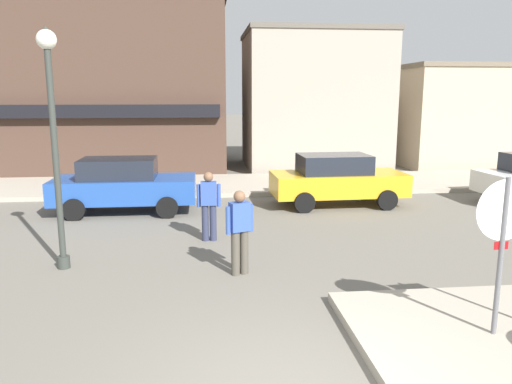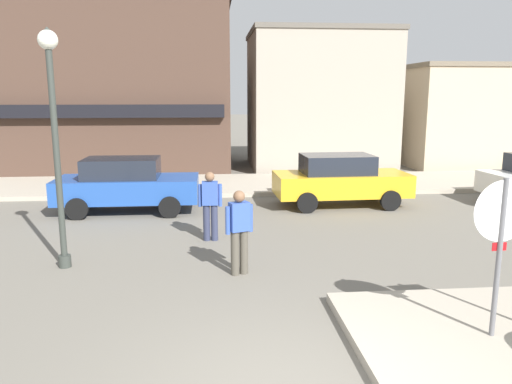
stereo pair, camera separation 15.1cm
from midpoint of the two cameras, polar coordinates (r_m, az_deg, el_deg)
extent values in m
cube|color=#A89E8C|center=(18.41, -3.11, 0.87)|extent=(80.00, 4.00, 0.15)
cylinder|color=slate|center=(7.36, 25.59, -7.35)|extent=(0.07, 0.07, 2.30)
cylinder|color=red|center=(7.20, 25.99, -1.85)|extent=(0.76, 0.06, 0.76)
cylinder|color=white|center=(7.19, 26.05, -1.87)|extent=(0.82, 0.06, 0.82)
cube|color=red|center=(7.31, 25.69, -5.53)|extent=(0.20, 0.02, 0.11)
cylinder|color=#333833|center=(10.13, -22.29, 3.23)|extent=(0.12, 0.12, 4.20)
cylinder|color=#333833|center=(10.56, -21.50, -7.47)|extent=(0.24, 0.24, 0.24)
sphere|color=white|center=(10.10, -23.25, 15.72)|extent=(0.36, 0.36, 0.36)
cone|color=#333833|center=(10.12, -23.31, 16.53)|extent=(0.32, 0.32, 0.18)
cube|color=#234C9E|center=(14.78, -15.03, 0.31)|extent=(4.00, 1.71, 0.66)
cube|color=#1E232D|center=(14.71, -15.72, 2.63)|extent=(2.08, 1.40, 0.56)
cylinder|color=black|center=(15.54, -9.96, -0.36)|extent=(0.60, 0.18, 0.60)
cylinder|color=black|center=(13.88, -10.43, -1.74)|extent=(0.60, 0.18, 0.60)
cylinder|color=black|center=(15.91, -18.91, -0.53)|extent=(0.60, 0.18, 0.60)
cylinder|color=black|center=(14.29, -20.39, -1.89)|extent=(0.60, 0.18, 0.60)
cube|color=gold|center=(15.38, 9.08, 0.96)|extent=(4.06, 1.84, 0.66)
cube|color=#1E232D|center=(15.24, 8.61, 3.20)|extent=(2.13, 1.46, 0.56)
cylinder|color=black|center=(16.63, 12.28, 0.31)|extent=(0.61, 0.20, 0.60)
cylinder|color=black|center=(15.07, 14.49, -0.90)|extent=(0.61, 0.20, 0.60)
cylinder|color=black|center=(15.95, 3.88, 0.08)|extent=(0.61, 0.20, 0.60)
cylinder|color=black|center=(14.32, 5.27, -1.21)|extent=(0.61, 0.20, 0.60)
cylinder|color=black|center=(17.81, 24.99, 0.22)|extent=(0.61, 0.21, 0.60)
cylinder|color=#4C473D|center=(9.40, -2.83, -7.00)|extent=(0.16, 0.16, 0.85)
cylinder|color=#4C473D|center=(9.46, -1.83, -6.86)|extent=(0.16, 0.16, 0.85)
cube|color=#3351A8|center=(9.24, -2.36, -2.83)|extent=(0.41, 0.33, 0.54)
sphere|color=brown|center=(9.15, -2.38, -0.52)|extent=(0.22, 0.22, 0.22)
cylinder|color=#3351A8|center=(9.16, -3.67, -3.28)|extent=(0.12, 0.12, 0.52)
cylinder|color=#3351A8|center=(9.34, -1.07, -2.98)|extent=(0.12, 0.12, 0.52)
cylinder|color=#2D334C|center=(11.60, -5.30, -3.51)|extent=(0.16, 0.16, 0.85)
cylinder|color=#2D334C|center=(11.61, -6.19, -3.52)|extent=(0.16, 0.16, 0.85)
cube|color=#3351A8|center=(11.45, -5.81, -0.15)|extent=(0.37, 0.23, 0.54)
sphere|color=brown|center=(11.38, -5.85, 1.73)|extent=(0.22, 0.22, 0.22)
cylinder|color=#3351A8|center=(11.46, -4.65, -0.38)|extent=(0.09, 0.09, 0.52)
cylinder|color=#3351A8|center=(11.47, -6.95, -0.41)|extent=(0.09, 0.09, 0.52)
cube|color=#473328|center=(24.53, -16.09, 11.23)|extent=(10.02, 8.14, 7.15)
cube|color=black|center=(20.39, -18.02, 8.77)|extent=(9.52, 0.40, 0.50)
cube|color=#2E211A|center=(24.84, -16.58, 19.77)|extent=(10.32, 8.39, 0.24)
cube|color=#9E9384|center=(23.58, 6.33, 10.13)|extent=(6.18, 5.23, 5.93)
cube|color=#5E584F|center=(23.73, 6.50, 17.55)|extent=(6.30, 5.33, 0.20)
cube|color=tan|center=(26.60, 21.94, 7.96)|extent=(6.35, 5.87, 4.50)
cube|color=#716452|center=(26.60, 22.32, 13.00)|extent=(6.48, 5.99, 0.20)
camera|label=1|loc=(0.08, -90.45, -0.09)|focal=35.00mm
camera|label=2|loc=(0.08, 89.55, 0.09)|focal=35.00mm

